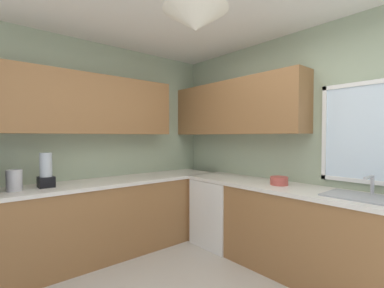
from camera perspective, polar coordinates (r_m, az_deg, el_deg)
The scene contains 8 objects.
room_shell at distance 2.85m, azimuth -1.61°, elevation 10.33°, with size 4.23×3.59×2.67m.
counter_run_left at distance 3.47m, azimuth -19.19°, elevation -14.77°, with size 0.65×3.20×0.89m.
counter_run_back at distance 3.02m, azimuth 25.69°, elevation -17.36°, with size 3.32×0.65×0.89m.
dishwasher at distance 3.70m, azimuth 6.22°, elevation -14.04°, with size 0.60×0.60×0.85m, color white.
kettle at distance 3.14m, azimuth -33.44°, elevation -6.42°, with size 0.14×0.14×0.21m, color #B7B7BC.
sink_assembly at distance 2.78m, azimuth 32.91°, elevation -9.38°, with size 0.64×0.40×0.19m.
bowl at distance 3.11m, azimuth 17.92°, elevation -7.41°, with size 0.19×0.19×0.09m, color #B74C42.
blender_appliance at distance 3.20m, azimuth -28.48°, elevation -5.18°, with size 0.15×0.15×0.36m.
Camera 1 is at (1.37, -1.19, 1.42)m, focal length 25.24 mm.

